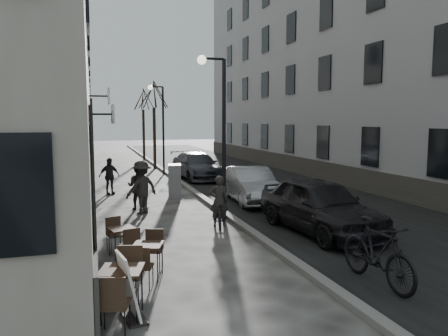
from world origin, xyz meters
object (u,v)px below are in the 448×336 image
streetlamp_near (219,119)px  car_mid (251,185)px  pedestrian_mid (142,187)px  moped (377,253)px  tree_far (143,100)px  utility_cabinet (175,181)px  pedestrian_near (138,186)px  bistro_set_c (122,239)px  car_near (320,205)px  car_far (197,166)px  bistro_set_a (122,288)px  sign_board (130,293)px  bicycle (219,211)px  streetlamp_far (160,119)px  pedestrian_far (109,176)px  tree_near (154,96)px  bistro_set_b (148,257)px

streetlamp_near → car_mid: size_ratio=1.25×
pedestrian_mid → moped: (3.60, -7.75, -0.26)m
tree_far → moped: 27.48m
streetlamp_near → tree_far: bearing=89.8°
utility_cabinet → pedestrian_near: size_ratio=0.84×
bistro_set_c → moped: size_ratio=0.68×
pedestrian_near → moped: bearing=140.5°
car_near → car_far: (-0.70, 11.88, -0.08)m
utility_cabinet → car_mid: utility_cabinet is taller
tree_far → bistro_set_a: bearing=-97.3°
sign_board → utility_cabinet: utility_cabinet is taller
tree_far → bicycle: bearing=-90.8°
streetlamp_far → bistro_set_a: size_ratio=3.04×
streetlamp_near → pedestrian_mid: (-2.23, 1.59, -2.27)m
pedestrian_far → moped: (4.49, -12.02, -0.14)m
bistro_set_c → car_near: size_ratio=0.31×
tree_near → car_near: bearing=-82.8°
pedestrian_far → tree_near: bearing=49.0°
bistro_set_a → utility_cabinet: 10.76m
utility_cabinet → car_near: size_ratio=0.30×
bistro_set_a → utility_cabinet: utility_cabinet is taller
bistro_set_c → pedestrian_near: bearing=65.9°
tree_far → bistro_set_c: tree_far is taller
pedestrian_near → car_near: (4.54, -4.71, -0.04)m
moped → streetlamp_far: bearing=91.8°
tree_near → car_far: 6.92m
car_far → car_mid: bearing=-91.6°
bistro_set_b → bicycle: bearing=74.4°
streetlamp_far → bicycle: size_ratio=2.88×
bistro_set_b → sign_board: size_ratio=1.34×
streetlamp_near → pedestrian_mid: streetlamp_near is taller
streetlamp_far → tree_near: (0.07, 3.00, 1.50)m
sign_board → pedestrian_near: (1.02, 8.66, 0.37)m
pedestrian_mid → car_far: 8.80m
pedestrian_near → pedestrian_far: 3.60m
bistro_set_c → pedestrian_mid: bearing=63.8°
streetlamp_far → tree_near: bearing=88.6°
tree_near → car_far: (1.49, -5.47, -3.97)m
sign_board → pedestrian_far: (0.17, 12.16, 0.34)m
streetlamp_near → bistro_set_b: 5.99m
car_mid → car_far: bearing=98.3°
bistro_set_c → car_far: (4.75, 12.54, 0.27)m
pedestrian_far → car_mid: 6.16m
car_near → bistro_set_a: bearing=-150.6°
car_far → moped: bearing=-95.8°
car_near → moped: car_near is taller
streetlamp_near → car_near: size_ratio=1.12×
car_far → moped: 15.69m
bistro_set_c → moped: (4.56, -3.15, 0.21)m
tree_near → pedestrian_near: (-2.35, -12.64, -3.85)m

